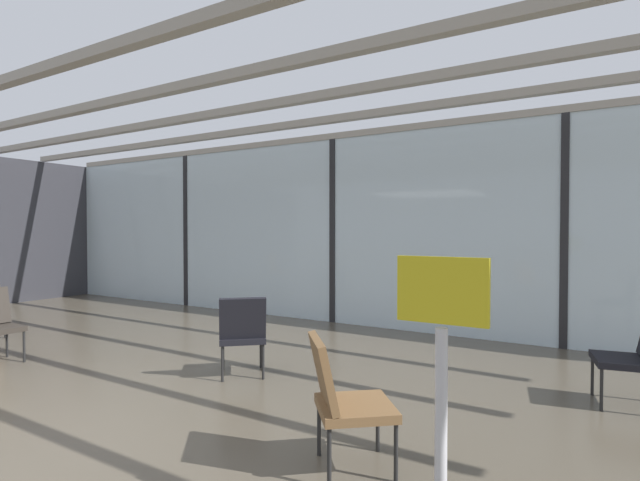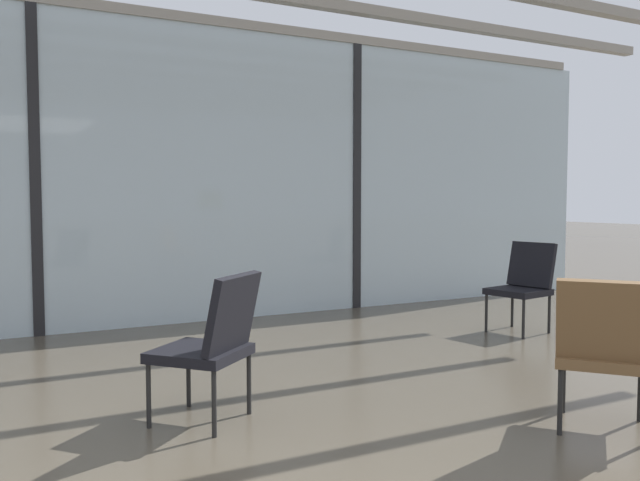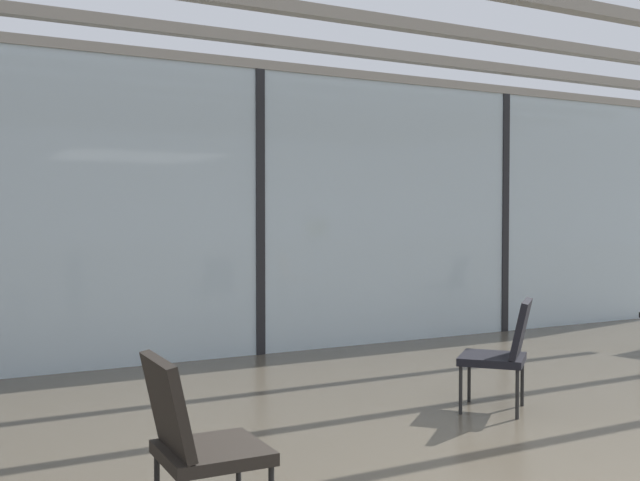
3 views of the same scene
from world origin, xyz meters
TOP-DOWN VIEW (x-y plane):
  - glass_curtain_wall at (0.00, 5.20)m, footprint 14.00×0.08m
  - window_mullion_1 at (0.00, 5.20)m, footprint 0.10×0.12m
  - window_mullion_2 at (3.50, 5.20)m, footprint 0.10×0.12m
  - lounge_chair_0 at (0.66, 2.05)m, footprint 0.71×0.71m
  - lounge_chair_2 at (2.50, 0.88)m, footprint 0.71×0.70m
  - lounge_chair_4 at (4.20, 3.17)m, footprint 0.60×0.57m

SIDE VIEW (x-z plane):
  - lounge_chair_0 at x=0.66m, z-range 0.06..0.93m
  - lounge_chair_2 at x=2.50m, z-range 0.06..0.93m
  - lounge_chair_4 at x=4.20m, z-range 0.06..0.93m
  - glass_curtain_wall at x=0.00m, z-range 0.00..3.10m
  - window_mullion_1 at x=0.00m, z-range 0.00..3.10m
  - window_mullion_2 at x=3.50m, z-range 0.00..3.10m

